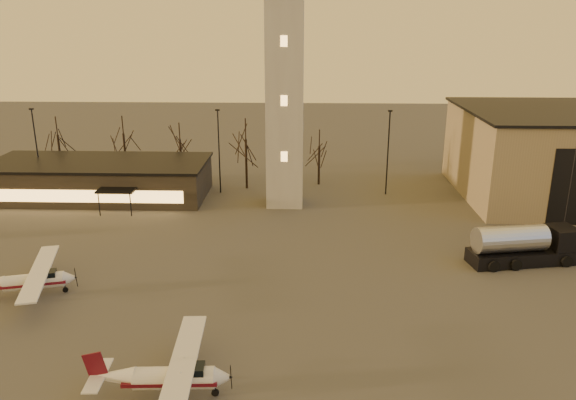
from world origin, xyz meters
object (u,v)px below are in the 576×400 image
Objects in this scene: cessna_front at (177,381)px; cessna_rear at (36,283)px; control_tower at (285,57)px; terminal at (99,179)px; fuel_truck at (523,248)px.

cessna_front is 1.05× the size of cessna_rear.
control_tower reaches higher than terminal.
fuel_truck is (43.11, -17.60, -0.79)m from terminal.
cessna_front is at bearing -97.73° from control_tower.
cessna_rear is at bearing -81.12° from terminal.
control_tower is at bearing -5.15° from terminal.
fuel_truck is (25.81, 18.98, 0.35)m from cessna_front.
control_tower is 3.19× the size of cessna_rear.
terminal is at bearing 112.04° from cessna_front.
control_tower reaches higher than cessna_front.
terminal reaches higher than fuel_truck.
control_tower is at bearing 133.19° from fuel_truck.
cessna_rear is (-18.11, -22.91, -15.36)m from control_tower.
fuel_truck is (21.11, -15.62, -14.96)m from control_tower.
control_tower is 3.04× the size of cessna_front.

